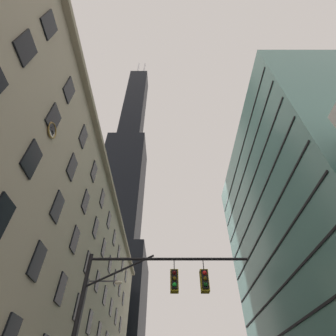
{
  "coord_description": "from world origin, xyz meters",
  "views": [
    {
      "loc": [
        -2.6,
        -7.72,
        1.2
      ],
      "look_at": [
        -2.65,
        11.72,
        20.09
      ],
      "focal_mm": 27.1,
      "sensor_mm": 36.0,
      "label": 1
    }
  ],
  "objects": [
    {
      "name": "street_lamppost",
      "position": [
        -7.9,
        10.69,
        4.87
      ],
      "size": [
        2.54,
        0.32,
        7.93
      ],
      "color": "#47474C",
      "rests_on": "sidewalk_left"
    },
    {
      "name": "dark_skyscraper",
      "position": [
        -21.28,
        70.66,
        53.35
      ],
      "size": [
        23.59,
        23.59,
        181.99
      ],
      "color": "black",
      "rests_on": "ground"
    },
    {
      "name": "traffic_signal_mast",
      "position": [
        -3.42,
        5.01,
        5.16
      ],
      "size": [
        8.29,
        0.63,
        7.05
      ],
      "color": "black",
      "rests_on": "sidewalk_left"
    },
    {
      "name": "station_building",
      "position": [
        -17.32,
        23.07,
        12.65
      ],
      "size": [
        13.32,
        58.16,
        25.36
      ],
      "color": "#B2A88E",
      "rests_on": "ground"
    },
    {
      "name": "glass_office_midrise",
      "position": [
        20.12,
        25.43,
        20.49
      ],
      "size": [
        18.35,
        36.14,
        40.97
      ],
      "color": "slate",
      "rests_on": "ground"
    }
  ]
}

